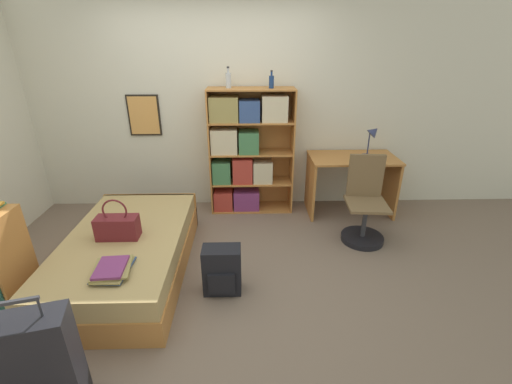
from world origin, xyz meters
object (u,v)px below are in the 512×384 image
handbag (117,226)px  desk (351,175)px  desk_chair (364,214)px  desk_lamp (373,136)px  bookcase (244,151)px  book_stack_on_bed (112,269)px  bed (128,252)px  suitcase (32,367)px  bottle_brown (271,81)px  bottle_green (228,80)px  backpack (222,270)px

handbag → desk: 2.78m
desk_chair → desk_lamp: bearing=71.3°
handbag → desk: size_ratio=0.36×
bookcase → book_stack_on_bed: bearing=-117.9°
bed → suitcase: size_ratio=2.21×
suitcase → bottle_brown: (1.52, 2.67, 1.27)m
desk → desk_chair: size_ratio=1.12×
book_stack_on_bed → bottle_brown: size_ratio=1.88×
bottle_brown → desk_lamp: bearing=-4.3°
handbag → desk_lamp: 3.00m
handbag → bottle_green: (0.97, 1.39, 1.11)m
book_stack_on_bed → desk_lamp: size_ratio=0.93×
desk → book_stack_on_bed: bearing=-142.8°
bottle_brown → book_stack_on_bed: bearing=-125.3°
handbag → bottle_green: size_ratio=1.62×
bottle_green → backpack: 2.18m
bottle_brown → backpack: 2.20m
book_stack_on_bed → bottle_brown: bottle_brown is taller
bottle_green → bed: bearing=-125.3°
bookcase → bottle_brown: (0.33, -0.02, 0.83)m
bed → desk: desk is taller
handbag → suitcase: (-0.07, -1.30, -0.18)m
handbag → book_stack_on_bed: size_ratio=1.03×
bed → bookcase: bookcase is taller
bottle_green → desk: bearing=-4.8°
bookcase → bottle_green: (-0.17, 0.01, 0.85)m
book_stack_on_bed → backpack: 0.89m
bottle_green → backpack: size_ratio=0.53×
bottle_green → desk_chair: size_ratio=0.25×
suitcase → desk: size_ratio=0.79×
desk → desk_lamp: size_ratio=2.65×
bottle_green → bottle_brown: bearing=-3.4°
book_stack_on_bed → desk: (2.35, 1.78, 0.06)m
bottle_brown → desk: bottle_brown is taller
bottle_green → desk: (1.51, -0.13, -1.13)m
handbag → desk_lamp: desk_lamp is taller
desk → backpack: 2.18m
bookcase → desk_chair: 1.61m
bookcase → backpack: bearing=-96.6°
bottle_green → desk_chair: bearing=-28.0°
desk_chair → backpack: size_ratio=2.14×
handbag → bottle_brown: bottle_brown is taller
desk_lamp → backpack: bearing=-138.8°
bed → desk_chair: 2.49m
suitcase → desk_chair: size_ratio=0.88×
desk → desk_lamp: bearing=1.6°
bed → bottle_brown: bottle_brown is taller
bottle_brown → desk: size_ratio=0.19×
backpack → book_stack_on_bed: bearing=-161.8°
bottle_brown → suitcase: bearing=-119.8°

